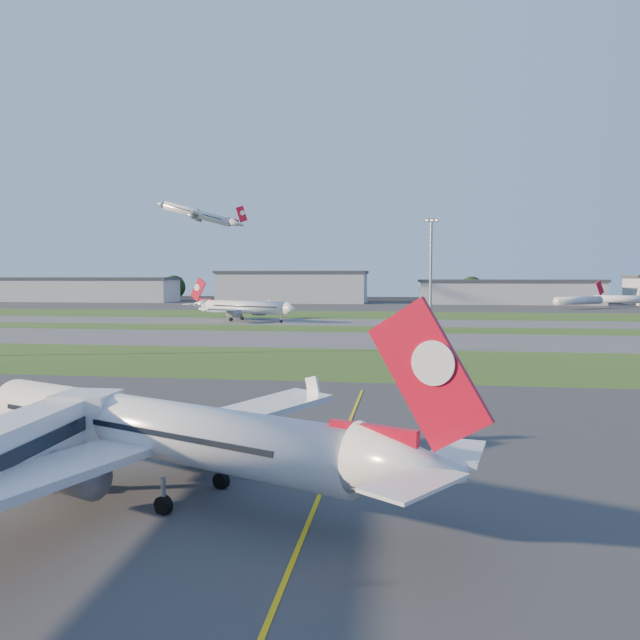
% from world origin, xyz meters
% --- Properties ---
extents(ground, '(700.00, 700.00, 0.00)m').
position_xyz_m(ground, '(0.00, 0.00, 0.00)').
color(ground, black).
rests_on(ground, ground).
extents(apron_near, '(300.00, 70.00, 0.01)m').
position_xyz_m(apron_near, '(0.00, 0.00, 0.01)').
color(apron_near, '#333335').
rests_on(apron_near, ground).
extents(grass_strip_a, '(300.00, 34.00, 0.01)m').
position_xyz_m(grass_strip_a, '(0.00, 52.00, 0.01)').
color(grass_strip_a, '#2B541C').
rests_on(grass_strip_a, ground).
extents(taxiway_a, '(300.00, 32.00, 0.01)m').
position_xyz_m(taxiway_a, '(0.00, 85.00, 0.01)').
color(taxiway_a, '#515154').
rests_on(taxiway_a, ground).
extents(grass_strip_b, '(300.00, 18.00, 0.01)m').
position_xyz_m(grass_strip_b, '(0.00, 110.00, 0.01)').
color(grass_strip_b, '#2B541C').
rests_on(grass_strip_b, ground).
extents(taxiway_b, '(300.00, 26.00, 0.01)m').
position_xyz_m(taxiway_b, '(0.00, 132.00, 0.01)').
color(taxiway_b, '#515154').
rests_on(taxiway_b, ground).
extents(grass_strip_c, '(300.00, 40.00, 0.01)m').
position_xyz_m(grass_strip_c, '(0.00, 165.00, 0.01)').
color(grass_strip_c, '#2B541C').
rests_on(grass_strip_c, ground).
extents(apron_far, '(400.00, 80.00, 0.01)m').
position_xyz_m(apron_far, '(0.00, 225.00, 0.01)').
color(apron_far, '#333335').
rests_on(apron_far, ground).
extents(yellow_line, '(0.25, 60.00, 0.02)m').
position_xyz_m(yellow_line, '(5.00, 0.00, 0.00)').
color(yellow_line, gold).
rests_on(yellow_line, ground).
extents(airliner_parked, '(31.28, 26.61, 10.40)m').
position_xyz_m(airliner_parked, '(-4.46, -3.90, 3.65)').
color(airliner_parked, silver).
rests_on(airliner_parked, ground).
extents(airliner_taxiing, '(32.84, 27.97, 10.98)m').
position_xyz_m(airliner_taxiing, '(-35.68, 132.49, 3.85)').
color(airliner_taxiing, silver).
rests_on(airliner_taxiing, ground).
extents(airliner_departing, '(35.68, 30.02, 11.21)m').
position_xyz_m(airliner_departing, '(-79.66, 221.47, 39.17)').
color(airliner_departing, silver).
extents(mini_jet_near, '(23.34, 19.33, 9.48)m').
position_xyz_m(mini_jet_near, '(75.55, 215.44, 3.28)').
color(mini_jet_near, silver).
rests_on(mini_jet_near, ground).
extents(mini_jet_far, '(28.60, 3.33, 9.48)m').
position_xyz_m(mini_jet_far, '(99.67, 234.39, 3.28)').
color(mini_jet_far, silver).
rests_on(mini_jet_far, ground).
extents(light_mast_centre, '(3.20, 0.70, 25.80)m').
position_xyz_m(light_mast_centre, '(15.00, 108.00, 14.81)').
color(light_mast_centre, gray).
rests_on(light_mast_centre, ground).
extents(hangar_far_west, '(91.80, 23.00, 12.20)m').
position_xyz_m(hangar_far_west, '(-150.00, 255.00, 6.14)').
color(hangar_far_west, '#ACAFB4').
rests_on(hangar_far_west, ground).
extents(hangar_west, '(71.40, 23.00, 15.20)m').
position_xyz_m(hangar_west, '(-45.00, 255.00, 7.64)').
color(hangar_west, '#ACAFB4').
rests_on(hangar_west, ground).
extents(hangar_east, '(81.60, 23.00, 11.20)m').
position_xyz_m(hangar_east, '(55.00, 255.00, 5.64)').
color(hangar_east, '#ACAFB4').
rests_on(hangar_east, ground).
extents(tree_far_west, '(11.00, 11.00, 12.00)m').
position_xyz_m(tree_far_west, '(-190.00, 268.00, 6.49)').
color(tree_far_west, black).
rests_on(tree_far_west, ground).
extents(tree_west, '(12.10, 12.10, 13.20)m').
position_xyz_m(tree_west, '(-110.00, 270.00, 7.14)').
color(tree_west, black).
rests_on(tree_west, ground).
extents(tree_mid_west, '(9.90, 9.90, 10.80)m').
position_xyz_m(tree_mid_west, '(-20.00, 266.00, 5.84)').
color(tree_mid_west, black).
rests_on(tree_mid_west, ground).
extents(tree_mid_east, '(11.55, 11.55, 12.60)m').
position_xyz_m(tree_mid_east, '(40.00, 269.00, 6.81)').
color(tree_mid_east, black).
rests_on(tree_mid_east, ground).
extents(tree_east, '(10.45, 10.45, 11.40)m').
position_xyz_m(tree_east, '(115.00, 267.00, 6.16)').
color(tree_east, black).
rests_on(tree_east, ground).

